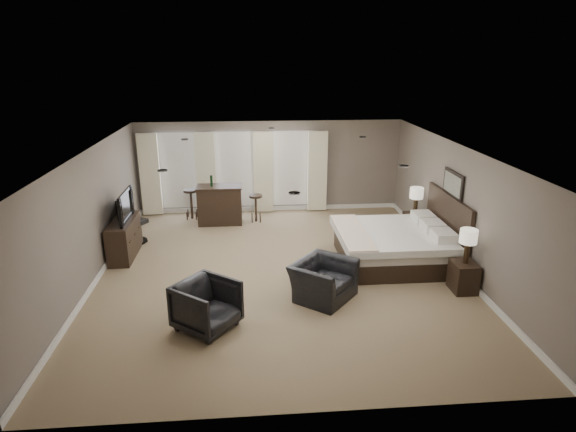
{
  "coord_description": "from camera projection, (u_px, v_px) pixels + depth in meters",
  "views": [
    {
      "loc": [
        -0.61,
        -9.25,
        4.37
      ],
      "look_at": [
        0.2,
        0.4,
        1.1
      ],
      "focal_mm": 30.0,
      "sensor_mm": 36.0,
      "label": 1
    }
  ],
  "objects": [
    {
      "name": "lamp_far",
      "position": [
        416.0,
        201.0,
        11.8
      ],
      "size": [
        0.33,
        0.33,
        0.68
      ],
      "primitive_type": "cube",
      "color": "beige",
      "rests_on": "nightstand_far"
    },
    {
      "name": "tv",
      "position": [
        122.0,
        217.0,
        10.7
      ],
      "size": [
        0.67,
        1.16,
        0.15
      ],
      "primitive_type": "imported",
      "rotation": [
        0.0,
        0.0,
        1.57
      ],
      "color": "black",
      "rests_on": "dresser"
    },
    {
      "name": "desk_chair",
      "position": [
        133.0,
        221.0,
        11.57
      ],
      "size": [
        0.77,
        0.77,
        1.11
      ],
      "primitive_type": "cube",
      "rotation": [
        0.0,
        0.0,
        2.62
      ],
      "color": "black",
      "rests_on": "ground"
    },
    {
      "name": "room",
      "position": [
        280.0,
        213.0,
        9.76
      ],
      "size": [
        7.6,
        8.6,
        2.64
      ],
      "color": "#806E51",
      "rests_on": "ground"
    },
    {
      "name": "nightstand_far",
      "position": [
        414.0,
        226.0,
        12.01
      ],
      "size": [
        0.45,
        0.55,
        0.6
      ],
      "primitive_type": "cube",
      "color": "black",
      "rests_on": "ground"
    },
    {
      "name": "nightstand_near",
      "position": [
        463.0,
        277.0,
        9.27
      ],
      "size": [
        0.44,
        0.54,
        0.58
      ],
      "primitive_type": "cube",
      "color": "black",
      "rests_on": "ground"
    },
    {
      "name": "armchair_far",
      "position": [
        207.0,
        304.0,
        7.94
      ],
      "size": [
        1.2,
        1.21,
        0.91
      ],
      "primitive_type": "imported",
      "rotation": [
        0.0,
        0.0,
        0.9
      ],
      "color": "black",
      "rests_on": "ground"
    },
    {
      "name": "armchair_near",
      "position": [
        323.0,
        274.0,
        8.95
      ],
      "size": [
        1.25,
        1.31,
        0.96
      ],
      "primitive_type": "imported",
      "rotation": [
        0.0,
        0.0,
        0.88
      ],
      "color": "black",
      "rests_on": "ground"
    },
    {
      "name": "lamp_near",
      "position": [
        467.0,
        246.0,
        9.07
      ],
      "size": [
        0.33,
        0.33,
        0.68
      ],
      "primitive_type": "cube",
      "color": "beige",
      "rests_on": "nightstand_near"
    },
    {
      "name": "window_bay",
      "position": [
        235.0,
        172.0,
        13.59
      ],
      "size": [
        5.25,
        0.2,
        2.3
      ],
      "color": "silver",
      "rests_on": "room"
    },
    {
      "name": "bar_counter",
      "position": [
        220.0,
        205.0,
        12.91
      ],
      "size": [
        1.21,
        0.63,
        1.06
      ],
      "primitive_type": "cube",
      "color": "black",
      "rests_on": "ground"
    },
    {
      "name": "bed",
      "position": [
        398.0,
        230.0,
        10.42
      ],
      "size": [
        2.37,
        2.26,
        1.51
      ],
      "primitive_type": "cube",
      "color": "silver",
      "rests_on": "ground"
    },
    {
      "name": "bar_stool_right",
      "position": [
        256.0,
        208.0,
        13.11
      ],
      "size": [
        0.38,
        0.38,
        0.75
      ],
      "primitive_type": "cube",
      "rotation": [
        0.0,
        0.0,
        -0.07
      ],
      "color": "black",
      "rests_on": "ground"
    },
    {
      "name": "dresser",
      "position": [
        124.0,
        238.0,
        10.86
      ],
      "size": [
        0.47,
        1.46,
        0.85
      ],
      "primitive_type": "cube",
      "color": "black",
      "rests_on": "ground"
    },
    {
      "name": "bar_stool_left",
      "position": [
        191.0,
        204.0,
        13.32
      ],
      "size": [
        0.42,
        0.42,
        0.84
      ],
      "primitive_type": "cube",
      "rotation": [
        0.0,
        0.0,
        -0.05
      ],
      "color": "black",
      "rests_on": "ground"
    },
    {
      "name": "wall_art",
      "position": [
        453.0,
        184.0,
        10.19
      ],
      "size": [
        0.04,
        0.96,
        0.56
      ],
      "primitive_type": "cube",
      "color": "slate",
      "rests_on": "room"
    }
  ]
}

